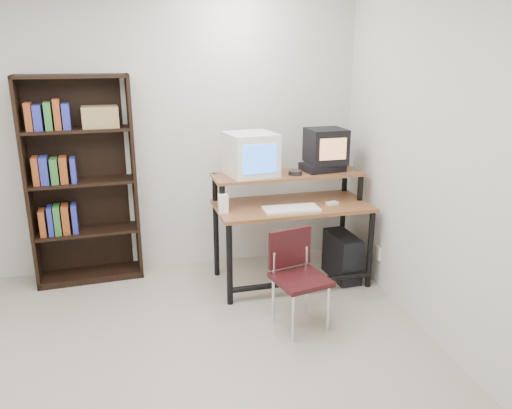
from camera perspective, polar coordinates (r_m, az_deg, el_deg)
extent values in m
cube|color=#A89E8C|center=(3.33, -11.39, -20.69)|extent=(4.00, 4.00, 0.01)
cube|color=beige|center=(4.70, -12.82, 7.86)|extent=(4.00, 0.01, 2.60)
cube|color=beige|center=(3.36, 23.59, 3.33)|extent=(0.01, 4.00, 2.60)
cube|color=brown|center=(4.40, 4.14, -0.13)|extent=(1.37, 0.74, 0.03)
cube|color=brown|center=(4.45, 3.65, 3.43)|extent=(1.36, 0.47, 0.02)
cylinder|color=black|center=(4.10, -3.04, -6.80)|extent=(0.05, 0.05, 0.72)
cylinder|color=black|center=(4.50, 12.92, -4.97)|extent=(0.05, 0.05, 0.72)
cylinder|color=black|center=(4.59, -4.61, -2.40)|extent=(0.05, 0.05, 0.98)
cylinder|color=black|center=(4.96, 9.89, -1.12)|extent=(0.05, 0.05, 0.98)
cylinder|color=black|center=(4.36, 5.24, -8.81)|extent=(1.26, 0.11, 0.05)
cube|color=white|center=(4.35, -0.63, 5.70)|extent=(0.47, 0.47, 0.38)
cube|color=blue|center=(4.16, 0.48, 5.19)|extent=(0.30, 0.07, 0.24)
cube|color=black|center=(4.58, 7.58, 4.20)|extent=(0.40, 0.32, 0.08)
cube|color=black|center=(4.57, 7.97, 6.65)|extent=(0.35, 0.34, 0.31)
cube|color=tan|center=(4.42, 8.81, 6.27)|extent=(0.24, 0.02, 0.19)
cylinder|color=#26262B|center=(4.40, 4.49, 3.57)|extent=(0.14, 0.14, 0.05)
cube|color=white|center=(4.23, 4.05, -0.59)|extent=(0.47, 0.22, 0.03)
cube|color=black|center=(4.42, 8.58, -0.16)|extent=(0.23, 0.19, 0.01)
cube|color=white|center=(4.42, 8.70, 0.09)|extent=(0.11, 0.09, 0.03)
cube|color=white|center=(4.14, -3.77, 0.03)|extent=(0.08, 0.08, 0.17)
cube|color=black|center=(4.70, 9.80, -5.83)|extent=(0.23, 0.46, 0.42)
cube|color=black|center=(3.75, 5.14, -8.55)|extent=(0.45, 0.45, 0.04)
cube|color=black|center=(3.81, 3.90, -4.95)|extent=(0.35, 0.12, 0.30)
cylinder|color=silver|center=(3.67, 4.25, -12.87)|extent=(0.02, 0.02, 0.38)
cylinder|color=silver|center=(3.81, 8.23, -11.77)|extent=(0.02, 0.02, 0.38)
cylinder|color=silver|center=(3.89, 1.97, -10.92)|extent=(0.02, 0.02, 0.38)
cylinder|color=silver|center=(4.03, 5.79, -9.99)|extent=(0.02, 0.02, 0.38)
cube|color=black|center=(4.69, -24.66, 1.95)|extent=(0.06, 0.31, 1.84)
cube|color=black|center=(4.65, -13.76, 2.93)|extent=(0.06, 0.31, 1.84)
cube|color=black|center=(4.79, -19.20, 2.85)|extent=(0.92, 0.11, 1.84)
cube|color=black|center=(4.52, -20.36, 13.61)|extent=(0.95, 0.39, 0.03)
cube|color=black|center=(4.93, -18.23, -7.61)|extent=(0.95, 0.39, 0.06)
cube|color=black|center=(4.78, -18.70, -2.90)|extent=(0.88, 0.37, 0.03)
cube|color=black|center=(4.65, -19.23, 2.45)|extent=(0.88, 0.37, 0.02)
cube|color=black|center=(4.56, -19.79, 8.05)|extent=(0.88, 0.37, 0.02)
cube|color=olive|center=(4.55, -17.38, 9.55)|extent=(0.32, 0.25, 0.18)
cube|color=beige|center=(4.59, 13.79, -5.43)|extent=(0.02, 0.08, 0.12)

